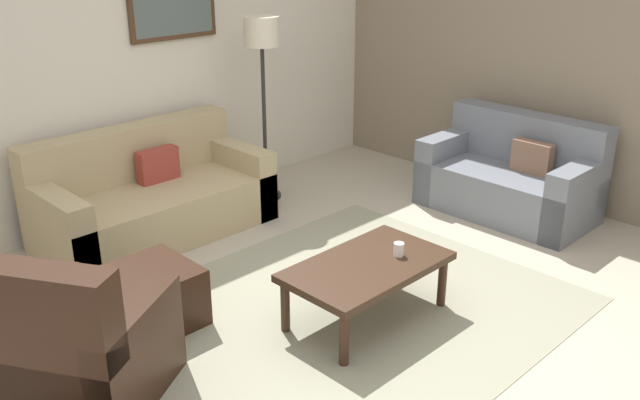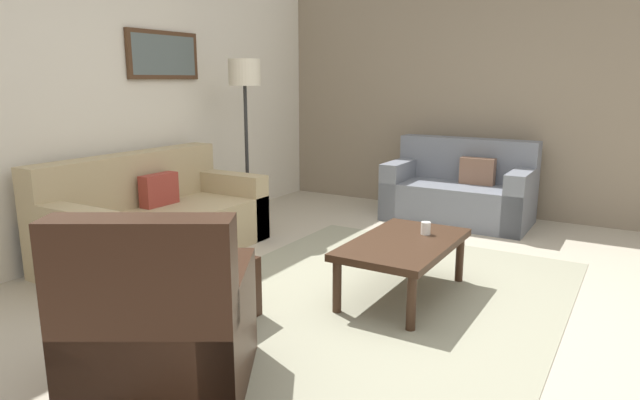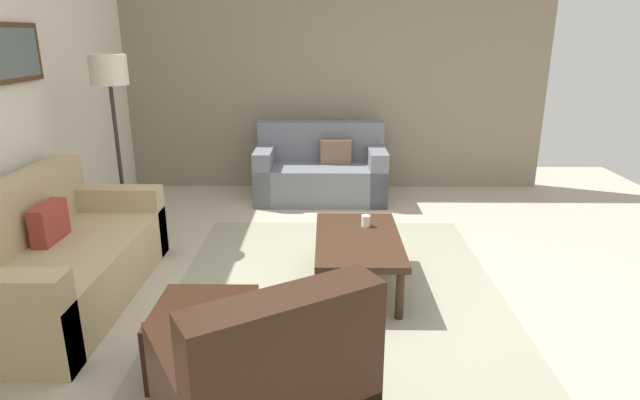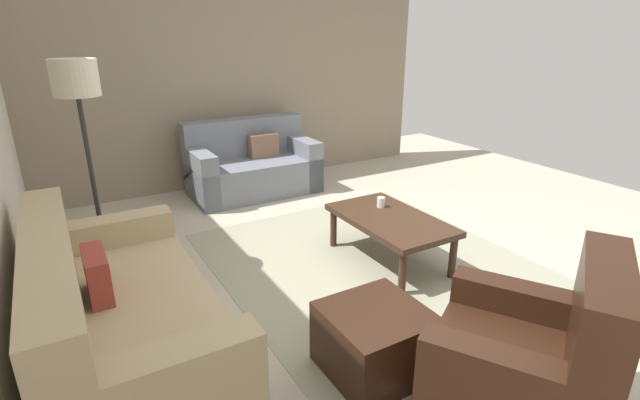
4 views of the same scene
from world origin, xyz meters
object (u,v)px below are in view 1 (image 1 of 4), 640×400
lamp_standing (262,51)px  framed_artwork (173,13)px  couch_main (149,199)px  ottoman (151,297)px  cup (399,249)px  armchair_leather (77,355)px  couch_loveseat (513,179)px  coffee_table (367,270)px

lamp_standing → framed_artwork: (-0.55, 0.53, 0.33)m
couch_main → framed_artwork: size_ratio=2.21×
ottoman → cup: 1.66m
couch_main → armchair_leather: 2.30m
couch_main → lamp_standing: (1.22, -0.10, 1.11)m
framed_artwork → cup: bearing=-93.7°
couch_main → lamp_standing: 1.65m
ottoman → couch_loveseat: bearing=-10.6°
couch_loveseat → armchair_leather: bearing=177.1°
armchair_leather → ottoman: 0.83m
couch_loveseat → armchair_leather: (-4.11, 0.21, 0.00)m
couch_loveseat → framed_artwork: size_ratio=1.73×
couch_loveseat → cup: couch_loveseat is taller
couch_main → coffee_table: bearing=-83.5°
ottoman → framed_artwork: framed_artwork is taller
armchair_leather → coffee_table: size_ratio=1.00×
armchair_leather → ottoman: (0.71, 0.43, -0.11)m
couch_loveseat → coffee_table: size_ratio=1.37×
couch_loveseat → framed_artwork: bearing=129.3°
armchair_leather → ottoman: size_ratio=1.96×
couch_loveseat → framed_artwork: framed_artwork is taller
coffee_table → framed_artwork: 3.03m
couch_main → cup: bearing=-78.1°
lamp_standing → coffee_table: bearing=-114.2°
couch_loveseat → armchair_leather: size_ratio=1.37×
ottoman → lamp_standing: bearing=30.8°
armchair_leather → coffee_table: armchair_leather is taller
couch_loveseat → ottoman: 3.46m
couch_loveseat → couch_main: bearing=143.3°
couch_main → couch_loveseat: same height
armchair_leather → lamp_standing: 3.36m
coffee_table → lamp_standing: bearing=65.8°
couch_main → cup: 2.37m
armchair_leather → ottoman: bearing=31.0°
couch_loveseat → cup: bearing=-169.8°
couch_main → ottoman: size_ratio=3.42×
coffee_table → lamp_standing: (0.96, 2.14, 1.05)m
couch_main → framed_artwork: framed_artwork is taller
coffee_table → framed_artwork: (0.41, 2.67, 1.38)m
couch_main → coffee_table: size_ratio=1.74×
lamp_standing → framed_artwork: size_ratio=1.97×
couch_main → coffee_table: couch_main is taller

